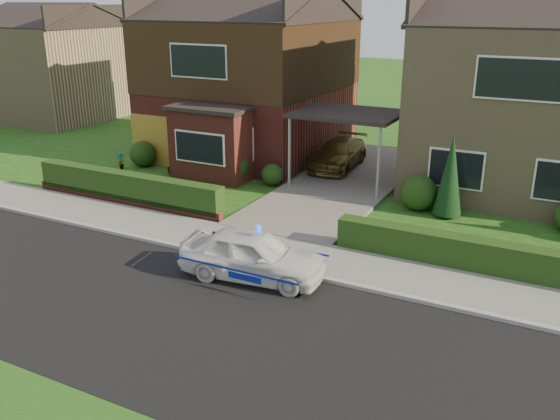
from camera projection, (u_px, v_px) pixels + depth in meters
The scene contains 23 objects.
ground at pixel (167, 313), 13.34m from camera, with size 120.00×120.00×0.00m, color #214813.
road at pixel (167, 313), 13.34m from camera, with size 60.00×6.00×0.02m, color black.
kerb at pixel (237, 260), 15.87m from camera, with size 60.00×0.16×0.12m, color #9E9993.
sidewalk at pixel (257, 247), 16.75m from camera, with size 60.00×2.00×0.10m, color slate.
driveway at pixel (345, 183), 22.53m from camera, with size 3.80×12.00×0.12m, color #666059.
house_left at pixel (250, 67), 26.18m from camera, with size 7.50×9.53×7.25m.
house_right at pixel (530, 87), 21.32m from camera, with size 7.50×8.06×7.25m.
carport_link at pixel (348, 115), 21.61m from camera, with size 3.80×3.00×2.77m.
garage_door at pixel (154, 140), 24.87m from camera, with size 2.20×0.10×2.10m, color olive.
dwarf_wall at pixel (126, 200), 20.21m from camera, with size 7.70×0.25×0.36m, color maroon.
hedge_left at pixel (129, 204), 20.40m from camera, with size 7.50×0.55×0.90m, color #163310.
hedge_right at pixel (475, 272), 15.32m from camera, with size 7.50×0.55×0.80m, color #163310.
shrub_left_far at pixel (143, 154), 24.77m from camera, with size 1.08×1.08×1.08m, color #163310.
shrub_left_mid at pixel (232, 165), 22.62m from camera, with size 1.32×1.32×1.32m, color #163310.
shrub_left_near at pixel (272, 175), 22.27m from camera, with size 0.84×0.84×0.84m, color #163310.
shrub_right_near at pixel (419, 193), 19.63m from camera, with size 1.20×1.20×1.20m, color #163310.
conifer_a at pixel (450, 178), 18.79m from camera, with size 0.90×0.90×2.60m, color black.
neighbour_left at pixel (57, 72), 34.47m from camera, with size 6.50×7.00×5.20m, color tan.
police_car at pixel (253, 255), 14.77m from camera, with size 3.39×3.84×1.42m.
driveway_car at pixel (338, 154), 24.19m from camera, with size 1.57×3.87×1.12m, color brown.
potted_plant_a at pixel (121, 161), 24.38m from camera, with size 0.36×0.24×0.68m, color gray.
potted_plant_b at pixel (92, 182), 21.68m from camera, with size 0.31×0.38×0.69m, color gray.
potted_plant_c at pixel (173, 166), 23.56m from camera, with size 0.43×0.43×0.76m, color gray.
Camera 1 is at (7.65, -9.31, 6.68)m, focal length 38.00 mm.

